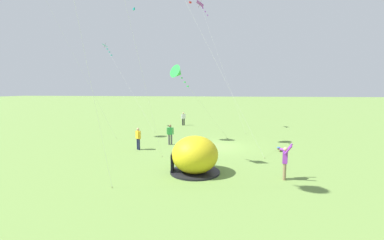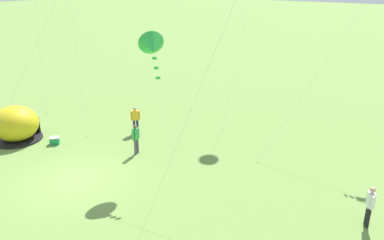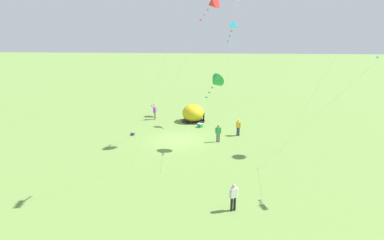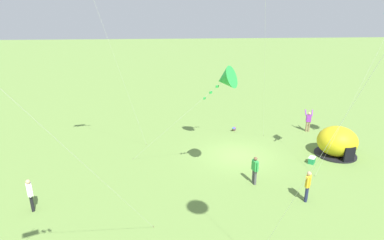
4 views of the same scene
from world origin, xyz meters
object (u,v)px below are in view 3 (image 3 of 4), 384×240
kite_red (212,4)px  person_with_toddler (218,133)px  popup_tent (193,113)px  person_center_field (238,127)px  person_flying_kite (155,112)px  kite_green (215,82)px  cooler_box (200,125)px  person_near_tent (233,196)px  toddler_crawling (133,134)px  kite_teal (232,29)px

kite_red → person_with_toddler: bearing=87.1°
popup_tent → person_center_field: size_ratio=1.63×
person_flying_kite → person_center_field: bearing=62.1°
kite_green → cooler_box: bearing=-165.0°
person_center_field → person_near_tent: bearing=-4.1°
popup_tent → toddler_crawling: 8.24m
person_flying_kite → kite_teal: kite_teal is taller
cooler_box → toddler_crawling: 7.61m
person_center_field → person_flying_kite: (-5.24, -9.90, 0.03)m
person_near_tent → kite_green: (-9.97, -1.38, 5.17)m
kite_green → kite_teal: kite_teal is taller
person_flying_kite → person_near_tent: size_ratio=1.10×
kite_teal → person_with_toddler: bearing=-10.7°
person_center_field → kite_red: 12.21m
popup_tent → kite_red: (6.97, 2.29, 11.65)m
person_flying_kite → kite_green: 12.99m
cooler_box → toddler_crawling: cooler_box is taller
popup_tent → person_with_toddler: popup_tent is taller
person_with_toddler → kite_teal: bearing=169.3°
cooler_box → person_near_tent: 16.83m
kite_green → person_center_field: bearing=149.4°
person_with_toddler → toddler_crawling: bearing=-97.5°
kite_teal → cooler_box: bearing=-63.3°
popup_tent → kite_green: kite_green is taller
person_flying_kite → kite_teal: bearing=83.4°
person_flying_kite → person_with_toddler: bearing=46.8°
popup_tent → person_with_toddler: (7.01, 3.08, -0.03)m
cooler_box → person_near_tent: person_near_tent is taller
person_center_field → kite_red: kite_red is taller
person_center_field → kite_red: bearing=-53.2°
person_with_toddler → person_flying_kite: size_ratio=0.91×
person_flying_kite → kite_red: (7.36, 7.07, 11.65)m
person_flying_kite → person_near_tent: 21.19m
person_flying_kite → kite_green: bearing=39.2°
popup_tent → kite_red: size_ratio=0.21×
kite_red → kite_green: (1.89, 0.46, -6.52)m
person_with_toddler → kite_red: kite_red is taller
toddler_crawling → kite_green: (3.02, 8.50, 5.96)m
popup_tent → person_center_field: (4.86, 5.12, -0.03)m
kite_green → person_flying_kite: bearing=-140.8°
toddler_crawling → kite_teal: 15.39m
person_near_tent → kite_red: 16.75m
person_with_toddler → person_flying_kite: 10.80m
person_near_tent → kite_teal: bearing=179.5°
kite_red → kite_teal: (-6.31, 2.00, -2.02)m
toddler_crawling → kite_red: kite_red is taller
popup_tent → kite_teal: kite_teal is taller
popup_tent → person_center_field: popup_tent is taller
person_flying_kite → kite_red: size_ratio=0.14×
popup_tent → person_near_tent: 19.28m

